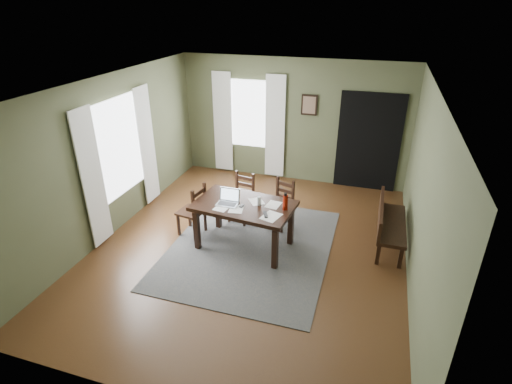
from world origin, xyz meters
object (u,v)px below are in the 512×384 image
(chair_back_right, at_px, (281,204))
(water_bottle, at_px, (285,202))
(bench, at_px, (388,221))
(chair_back_left, at_px, (242,198))
(laptop, at_px, (228,200))
(chair_end, at_px, (194,211))
(dining_table, at_px, (244,209))

(chair_back_right, height_order, water_bottle, water_bottle)
(bench, distance_m, water_bottle, 1.81)
(chair_back_left, distance_m, water_bottle, 1.39)
(laptop, bearing_deg, water_bottle, 3.37)
(chair_end, bearing_deg, chair_back_right, 127.06)
(water_bottle, bearing_deg, bench, 24.43)
(dining_table, distance_m, chair_end, 1.00)
(chair_end, distance_m, chair_back_right, 1.57)
(chair_end, distance_m, water_bottle, 1.71)
(chair_back_right, bearing_deg, chair_end, -132.99)
(chair_back_left, bearing_deg, laptop, -75.38)
(chair_back_right, xyz_separation_m, water_bottle, (0.26, -0.82, 0.50))
(chair_end, xyz_separation_m, chair_back_left, (0.63, 0.74, -0.02))
(chair_back_left, xyz_separation_m, chair_back_right, (0.75, 0.00, -0.01))
(laptop, xyz_separation_m, water_bottle, (0.92, 0.06, 0.07))
(chair_back_left, distance_m, bench, 2.60)
(dining_table, xyz_separation_m, water_bottle, (0.68, 0.02, 0.23))
(chair_end, bearing_deg, dining_table, 92.98)
(chair_back_right, distance_m, water_bottle, 0.99)
(bench, bearing_deg, water_bottle, 114.43)
(laptop, relative_size, water_bottle, 1.22)
(chair_back_left, height_order, bench, chair_back_left)
(dining_table, bearing_deg, laptop, -164.12)
(laptop, bearing_deg, chair_back_left, 94.87)
(dining_table, xyz_separation_m, laptop, (-0.25, -0.04, 0.16))
(dining_table, xyz_separation_m, bench, (2.26, 0.74, -0.24))
(bench, height_order, laptop, laptop)
(chair_back_right, bearing_deg, water_bottle, -53.46)
(water_bottle, bearing_deg, chair_back_left, 140.93)
(chair_end, bearing_deg, laptop, 87.56)
(chair_back_right, height_order, laptop, laptop)
(chair_end, distance_m, laptop, 0.83)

